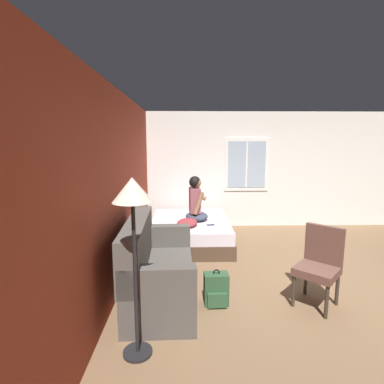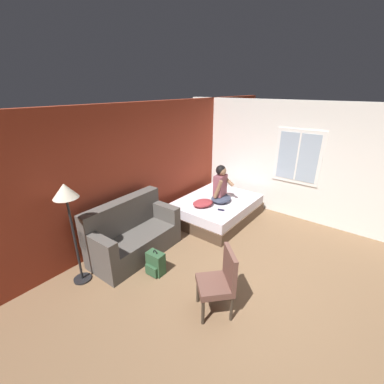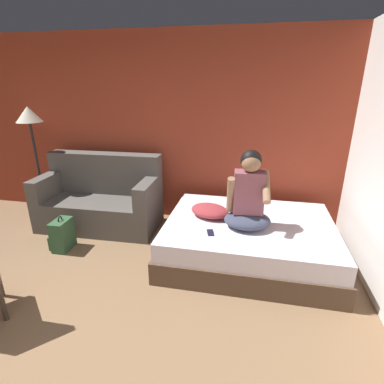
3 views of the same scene
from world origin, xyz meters
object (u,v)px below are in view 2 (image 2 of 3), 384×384
bed (216,209)px  person_seated (221,187)px  throw_pillow (203,203)px  floor_lamp (67,201)px  side_chair (220,280)px  cell_phone (221,210)px  backpack (155,264)px  couch (132,234)px

bed → person_seated: (-0.03, -0.12, 0.60)m
throw_pillow → floor_lamp: (-2.71, 0.49, 0.88)m
side_chair → floor_lamp: floor_lamp is taller
side_chair → cell_phone: 2.25m
person_seated → floor_lamp: 3.28m
backpack → cell_phone: cell_phone is taller
throw_pillow → floor_lamp: floor_lamp is taller
person_seated → cell_phone: person_seated is taller
cell_phone → floor_lamp: bearing=146.2°
person_seated → throw_pillow: bearing=158.9°
side_chair → backpack: side_chair is taller
person_seated → backpack: size_ratio=1.91×
couch → throw_pillow: bearing=-14.0°
couch → side_chair: bearing=-94.7°
person_seated → backpack: bearing=-175.7°
bed → couch: size_ratio=1.16×
bed → cell_phone: (-0.41, -0.38, 0.25)m
side_chair → cell_phone: size_ratio=6.81×
bed → floor_lamp: size_ratio=1.17×
bed → couch: couch is taller
person_seated → couch: bearing=164.4°
backpack → throw_pillow: size_ratio=0.95×
bed → person_seated: bearing=-105.7°
backpack → floor_lamp: floor_lamp is taller
bed → couch: bearing=167.5°
cell_phone → throw_pillow: bearing=84.1°
backpack → couch: bearing=77.8°
person_seated → floor_lamp: (-3.16, 0.67, 0.59)m
person_seated → cell_phone: 0.58m
bed → floor_lamp: (-3.19, 0.55, 1.19)m
couch → throw_pillow: 1.74m
person_seated → cell_phone: size_ratio=6.08×
couch → side_chair: size_ratio=1.76×
cell_phone → floor_lamp: 3.08m
floor_lamp → bed: bearing=-9.8°
backpack → bed: bearing=7.1°
bed → floor_lamp: 3.45m
bed → person_seated: 0.61m
person_seated → floor_lamp: size_ratio=0.51×
couch → floor_lamp: floor_lamp is taller
throw_pillow → cell_phone: size_ratio=3.33×
floor_lamp → person_seated: bearing=-11.9°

